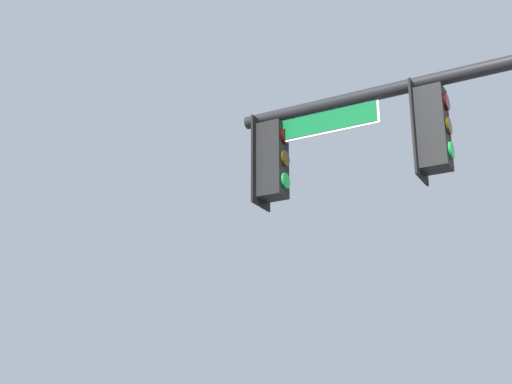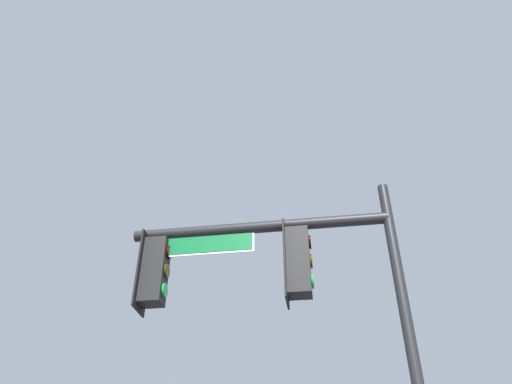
# 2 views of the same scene
# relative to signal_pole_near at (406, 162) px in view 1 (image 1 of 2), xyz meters

# --- Properties ---
(signal_pole_near) EXTENTS (4.20, 0.67, 6.60)m
(signal_pole_near) POSITION_rel_signal_pole_near_xyz_m (0.00, 0.00, 0.00)
(signal_pole_near) COLOR black
(signal_pole_near) RESTS_ON ground_plane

